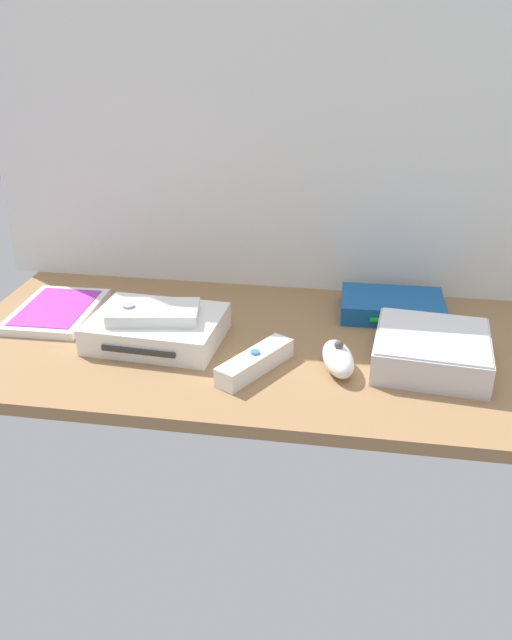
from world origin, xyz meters
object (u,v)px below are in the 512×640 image
game_console (157,328)px  network_router (392,306)px  game_case (57,311)px  mini_computer (431,350)px  remote_wand (255,362)px  remote_nunchuk (338,359)px  remote_classic_pad (154,312)px

game_console → network_router: (38.64, 16.26, -0.50)cm
network_router → game_case: bearing=-171.9°
mini_computer → game_case: bearing=172.8°
game_console → game_case: game_console is taller
remote_wand → remote_nunchuk: size_ratio=1.36×
network_router → remote_nunchuk: size_ratio=1.69×
remote_wand → remote_classic_pad: 19.35cm
remote_classic_pad → game_console: bearing=71.0°
remote_classic_pad → remote_wand: bearing=-29.4°
game_console → game_case: (-20.86, 6.70, -1.44)cm
game_console → network_router: game_console is taller
network_router → remote_wand: 31.66cm
game_console → game_case: bearing=165.9°
game_console → mini_computer: 44.00cm
network_router → remote_classic_pad: (-38.77, -16.99, 3.71)cm
game_case → remote_classic_pad: bearing=-21.2°
remote_wand → remote_classic_pad: bearing=-170.8°
remote_wand → remote_classic_pad: (-17.74, 6.67, 3.90)cm
network_router → remote_wand: size_ratio=1.24×
mini_computer → remote_classic_pad: remote_classic_pad is taller
game_console → remote_nunchuk: size_ratio=2.04×
game_console → remote_wand: 19.11cm
mini_computer → game_case: mini_computer is taller
mini_computer → game_case: 65.37cm
game_console → remote_classic_pad: bearing=-96.5°
game_case → remote_wand: bearing=-21.6°
mini_computer → remote_nunchuk: bearing=-164.8°
mini_computer → remote_wand: (-26.37, -5.96, -1.13)cm
network_router → remote_nunchuk: (-8.68, -21.51, 0.34)cm
game_console → remote_classic_pad: (-0.13, -0.73, 3.21)cm
game_case → remote_wand: 40.98cm
remote_wand → network_router: bearing=78.2°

